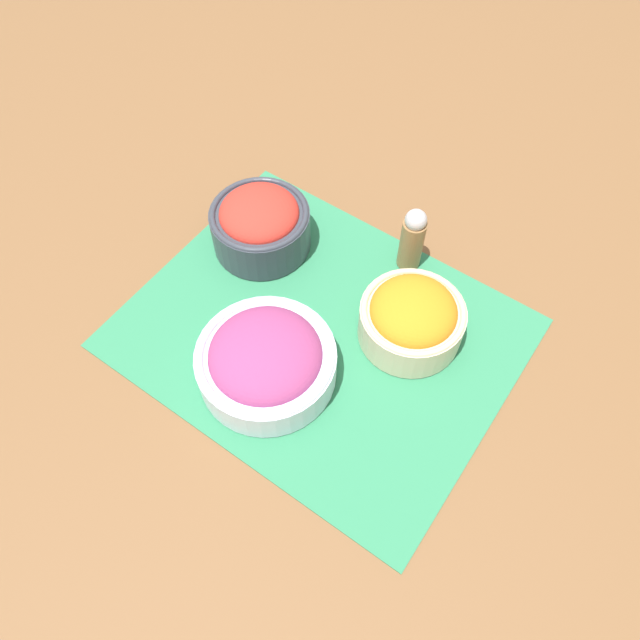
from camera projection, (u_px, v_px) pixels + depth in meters
name	position (u px, v px, depth m)	size (l,w,h in m)	color
ground_plane	(320.00, 333.00, 0.86)	(3.00, 3.00, 0.00)	brown
placemat	(320.00, 333.00, 0.86)	(0.51, 0.41, 0.00)	#2D7A51
carrot_bowl	(412.00, 318.00, 0.82)	(0.14, 0.14, 0.08)	beige
onion_bowl	(266.00, 360.00, 0.79)	(0.18, 0.18, 0.08)	silver
tomato_bowl	(260.00, 223.00, 0.91)	(0.15, 0.15, 0.09)	#333842
pepper_shaker	(412.00, 239.00, 0.88)	(0.03, 0.03, 0.11)	olive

